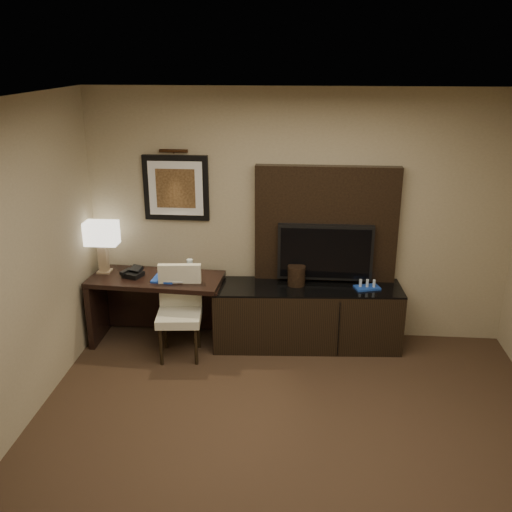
# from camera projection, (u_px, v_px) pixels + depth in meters

# --- Properties ---
(floor) EXTENTS (4.50, 5.00, 0.01)m
(floor) POSITION_uv_depth(u_px,v_px,m) (288.00, 487.00, 4.19)
(floor) COLOR #322216
(floor) RESTS_ON ground
(ceiling) EXTENTS (4.50, 5.00, 0.01)m
(ceiling) POSITION_uv_depth(u_px,v_px,m) (296.00, 110.00, 3.28)
(ceiling) COLOR silver
(ceiling) RESTS_ON wall_back
(wall_back) EXTENTS (4.50, 0.01, 2.70)m
(wall_back) POSITION_uv_depth(u_px,v_px,m) (298.00, 217.00, 6.08)
(wall_back) COLOR tan
(wall_back) RESTS_ON floor
(desk) EXTENTS (1.44, 0.69, 0.75)m
(desk) POSITION_uv_depth(u_px,v_px,m) (158.00, 309.00, 6.20)
(desk) COLOR black
(desk) RESTS_ON floor
(credenza) EXTENTS (2.01, 0.67, 0.68)m
(credenza) POSITION_uv_depth(u_px,v_px,m) (307.00, 316.00, 6.13)
(credenza) COLOR black
(credenza) RESTS_ON floor
(tv_wall_panel) EXTENTS (1.50, 0.12, 1.30)m
(tv_wall_panel) POSITION_uv_depth(u_px,v_px,m) (326.00, 227.00, 6.03)
(tv_wall_panel) COLOR black
(tv_wall_panel) RESTS_ON wall_back
(tv) EXTENTS (1.00, 0.08, 0.60)m
(tv) POSITION_uv_depth(u_px,v_px,m) (325.00, 252.00, 6.02)
(tv) COLOR black
(tv) RESTS_ON tv_wall_panel
(artwork) EXTENTS (0.70, 0.04, 0.70)m
(artwork) POSITION_uv_depth(u_px,v_px,m) (176.00, 188.00, 6.06)
(artwork) COLOR black
(artwork) RESTS_ON wall_back
(picture_light) EXTENTS (0.04, 0.04, 0.30)m
(picture_light) POSITION_uv_depth(u_px,v_px,m) (173.00, 151.00, 5.89)
(picture_light) COLOR #3B2313
(picture_light) RESTS_ON wall_back
(desk_chair) EXTENTS (0.49, 0.55, 0.92)m
(desk_chair) POSITION_uv_depth(u_px,v_px,m) (179.00, 316.00, 5.85)
(desk_chair) COLOR beige
(desk_chair) RESTS_ON floor
(table_lamp) EXTENTS (0.35, 0.26, 0.52)m
(table_lamp) POSITION_uv_depth(u_px,v_px,m) (103.00, 250.00, 6.13)
(table_lamp) COLOR tan
(table_lamp) RESTS_ON desk
(desk_phone) EXTENTS (0.23, 0.22, 0.09)m
(desk_phone) POSITION_uv_depth(u_px,v_px,m) (133.00, 273.00, 6.07)
(desk_phone) COLOR black
(desk_phone) RESTS_ON desk
(blue_folder) EXTENTS (0.25, 0.33, 0.02)m
(blue_folder) POSITION_uv_depth(u_px,v_px,m) (166.00, 277.00, 6.04)
(blue_folder) COLOR #1C45B8
(blue_folder) RESTS_ON desk
(book) EXTENTS (0.18, 0.03, 0.24)m
(book) POSITION_uv_depth(u_px,v_px,m) (167.00, 269.00, 5.96)
(book) COLOR beige
(book) RESTS_ON desk
(water_bottle) EXTENTS (0.08, 0.08, 0.19)m
(water_bottle) POSITION_uv_depth(u_px,v_px,m) (190.00, 268.00, 6.05)
(water_bottle) COLOR silver
(water_bottle) RESTS_ON desk
(ice_bucket) EXTENTS (0.21, 0.21, 0.21)m
(ice_bucket) POSITION_uv_depth(u_px,v_px,m) (296.00, 275.00, 6.02)
(ice_bucket) COLOR black
(ice_bucket) RESTS_ON credenza
(minibar_tray) EXTENTS (0.29, 0.22, 0.09)m
(minibar_tray) POSITION_uv_depth(u_px,v_px,m) (367.00, 284.00, 5.95)
(minibar_tray) COLOR #193EA4
(minibar_tray) RESTS_ON credenza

